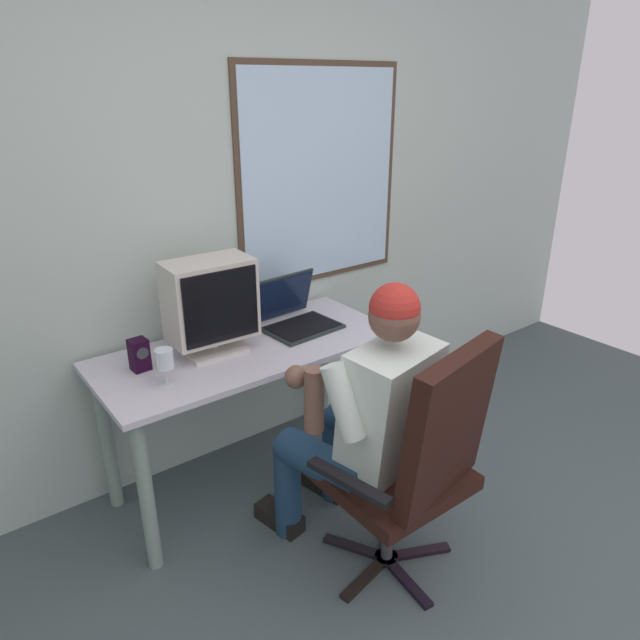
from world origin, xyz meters
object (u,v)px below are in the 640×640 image
laptop (293,313)px  desk_speaker (139,355)px  wine_glass (165,361)px  person_seated (364,416)px  desk (249,371)px  office_chair (418,456)px  crt_monitor (210,301)px

laptop → desk_speaker: (-0.80, -0.01, 0.00)m
wine_glass → person_seated: bearing=-42.9°
desk → laptop: size_ratio=3.72×
person_seated → desk_speaker: 0.98m
person_seated → desk_speaker: person_seated is taller
desk → office_chair: size_ratio=1.32×
crt_monitor → wine_glass: crt_monitor is taller
office_chair → person_seated: bearing=100.0°
person_seated → desk: bearing=102.4°
desk → wine_glass: 0.52m
wine_glass → desk_speaker: size_ratio=1.11×
person_seated → wine_glass: size_ratio=8.02×
person_seated → crt_monitor: (-0.30, 0.71, 0.35)m
desk → office_chair: bearing=-78.3°
office_chair → desk_speaker: office_chair is taller
crt_monitor → desk: bearing=-16.6°
wine_glass → desk_speaker: wine_glass is taller
crt_monitor → laptop: bearing=4.2°
person_seated → crt_monitor: bearing=112.6°
office_chair → laptop: bearing=83.0°
desk → wine_glass: wine_glass is taller
laptop → desk_speaker: 0.80m
person_seated → laptop: bearing=77.1°
wine_glass → crt_monitor: bearing=28.2°
desk_speaker → office_chair: bearing=-55.9°
crt_monitor → wine_glass: (-0.30, -0.16, -0.14)m
office_chair → laptop: 1.04m
laptop → desk_speaker: bearing=-179.6°
office_chair → laptop: size_ratio=2.82×
laptop → desk_speaker: laptop is taller
office_chair → wine_glass: 1.07m
crt_monitor → desk_speaker: size_ratio=3.09×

